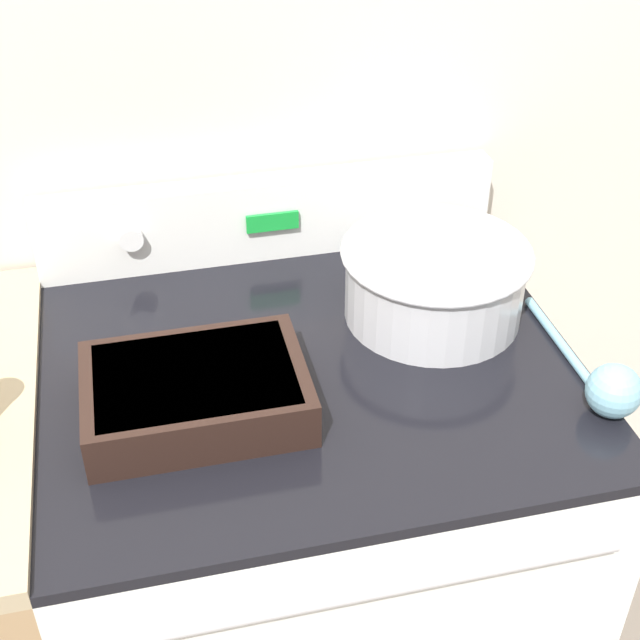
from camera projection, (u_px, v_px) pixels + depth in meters
kitchen_wall at (257, 51)px, 1.43m from camera, size 8.00×0.05×2.50m
stove_range at (311, 559)px, 1.59m from camera, size 0.79×0.72×0.91m
control_panel at (269, 217)px, 1.54m from camera, size 0.79×0.07×0.14m
mixing_bowl at (435, 278)px, 1.39m from camera, size 0.30×0.30×0.12m
casserole_dish at (196, 390)px, 1.21m from camera, size 0.30×0.21×0.07m
ladle at (608, 386)px, 1.23m from camera, size 0.08×0.31×0.08m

